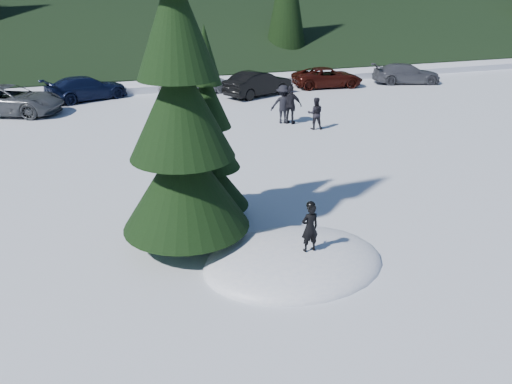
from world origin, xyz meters
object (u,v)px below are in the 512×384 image
object	(u,v)px
car_6	(328,77)
car_5	(258,84)
spruce_short	(208,148)
car_2	(9,100)
child_skier	(310,228)
adult_2	(283,104)
car_3	(86,88)
car_4	(194,82)
adult_1	(291,105)
spruce_tall	(181,120)
car_7	(406,74)
adult_0	(315,113)

from	to	relation	value
car_6	car_5	bearing A→B (deg)	108.56
spruce_short	car_2	world-z (taller)	spruce_short
child_skier	car_6	bearing A→B (deg)	-120.87
adult_2	car_5	xyz separation A→B (m)	(1.17, 6.58, -0.18)
child_skier	car_6	distance (m)	23.39
car_3	car_4	xyz separation A→B (m)	(6.33, -0.63, 0.06)
car_2	adult_2	bearing A→B (deg)	-93.11
adult_1	car_4	bearing A→B (deg)	-30.39
car_6	spruce_short	bearing A→B (deg)	150.07
spruce_tall	adult_2	xyz separation A→B (m)	(7.21, 10.69, -2.40)
car_2	car_7	world-z (taller)	car_2
adult_0	car_6	distance (m)	10.76
spruce_tall	spruce_short	world-z (taller)	spruce_tall
adult_0	car_5	xyz separation A→B (m)	(0.19, 8.15, -0.00)
child_skier	car_5	size ratio (longest dim) A/B	0.26
adult_0	car_5	distance (m)	8.15
car_2	car_3	xyz separation A→B (m)	(3.93, 2.42, -0.06)
child_skier	adult_0	distance (m)	12.64
spruce_short	car_2	size ratio (longest dim) A/B	0.98
spruce_short	car_7	xyz separation A→B (m)	(18.45, 16.33, -1.43)
car_2	car_4	bearing A→B (deg)	-55.98
car_5	car_7	world-z (taller)	car_5
adult_1	car_7	distance (m)	14.01
adult_1	car_5	xyz separation A→B (m)	(0.87, 6.86, -0.18)
spruce_tall	car_6	distance (m)	23.06
adult_1	car_3	world-z (taller)	adult_1
car_5	car_6	xyz separation A→B (m)	(5.31, 1.10, -0.10)
spruce_short	adult_1	world-z (taller)	spruce_short
adult_1	car_5	distance (m)	6.92
car_2	spruce_tall	bearing A→B (deg)	-138.25
spruce_short	car_5	world-z (taller)	spruce_short
adult_0	car_4	bearing A→B (deg)	-52.42
spruce_tall	car_5	xyz separation A→B (m)	(8.37, 17.27, -2.57)
adult_1	car_6	bearing A→B (deg)	-85.68
spruce_tall	car_4	xyz separation A→B (m)	(4.80, 19.01, -2.57)
car_2	car_7	size ratio (longest dim) A/B	1.18
spruce_tall	adult_0	size ratio (longest dim) A/B	5.75
child_skier	car_6	xyz separation A→B (m)	(11.26, 20.50, -0.42)
adult_0	adult_2	bearing A→B (deg)	-39.42
car_6	car_7	bearing A→B (deg)	-89.47
child_skier	car_7	world-z (taller)	child_skier
car_2	car_5	size ratio (longest dim) A/B	1.20
spruce_tall	spruce_short	distance (m)	2.11
car_4	car_3	bearing A→B (deg)	63.99
adult_2	car_5	distance (m)	6.68
car_3	car_5	bearing A→B (deg)	-124.46
adult_2	car_3	xyz separation A→B (m)	(-8.74, 8.94, -0.23)
spruce_tall	adult_0	world-z (taller)	spruce_tall
child_skier	car_2	size ratio (longest dim) A/B	0.22
child_skier	car_5	xyz separation A→B (m)	(5.95, 19.40, -0.33)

